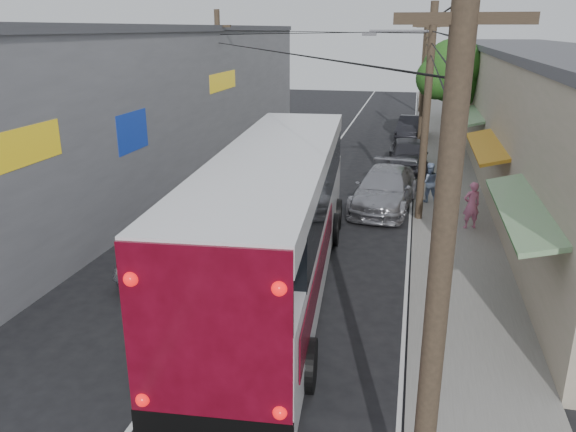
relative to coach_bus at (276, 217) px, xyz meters
name	(u,v)px	position (x,y,z in m)	size (l,w,h in m)	color
ground	(140,415)	(-1.19, -6.29, -2.07)	(120.00, 120.00, 0.00)	black
sidewalk	(445,177)	(5.31, 13.71, -2.01)	(3.00, 80.00, 0.12)	slate
building_right	(542,112)	(9.80, 15.71, 1.08)	(7.09, 40.00, 6.25)	#B4A38F
building_left	(144,101)	(-9.69, 11.71, 1.58)	(7.20, 36.00, 7.25)	gray
utility_poles	(382,92)	(1.94, 14.04, 2.06)	(11.80, 45.28, 8.00)	#473828
street_tree	(455,73)	(5.68, 19.73, 2.60)	(4.40, 4.00, 6.60)	#3F2B19
coach_bus	(276,217)	(0.00, 0.00, 0.00)	(4.05, 14.04, 3.99)	white
jeepney	(169,252)	(-3.43, 0.21, -1.46)	(2.02, 4.38, 1.22)	#B8B7BE
parked_suv	(385,189)	(2.61, 8.11, -1.26)	(2.27, 5.57, 1.62)	#98989F
parked_car_mid	(408,155)	(3.41, 14.94, -1.24)	(1.95, 4.86, 1.65)	#2B2A30
parked_car_far	(411,127)	(3.41, 24.13, -1.33)	(1.57, 4.51, 1.49)	black
pedestrian_near	(471,205)	(5.85, 5.94, -1.08)	(0.64, 0.42, 1.74)	pink
pedestrian_far	(429,182)	(4.37, 9.02, -1.11)	(0.81, 0.63, 1.67)	#8BA2CA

